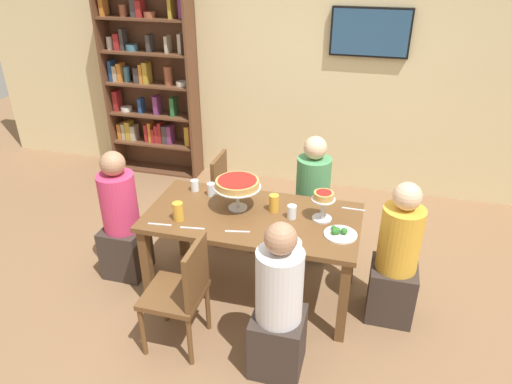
{
  "coord_description": "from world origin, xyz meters",
  "views": [
    {
      "loc": [
        0.82,
        -2.97,
        2.58
      ],
      "look_at": [
        0.0,
        0.1,
        0.89
      ],
      "focal_mm": 32.9,
      "sensor_mm": 36.0,
      "label": 1
    }
  ],
  "objects_px": {
    "salad_plate_near_diner": "(286,240)",
    "water_glass_clear_spare": "(195,185)",
    "television": "(370,32)",
    "water_glass_clear_far": "(292,212)",
    "cutlery_fork_far": "(192,228)",
    "cutlery_fork_near": "(160,224)",
    "deep_dish_pizza_stand": "(237,185)",
    "beer_glass_amber_tall": "(178,211)",
    "cutlery_knife_near": "(353,209)",
    "dining_table": "(253,226)",
    "diner_near_right": "(279,311)",
    "diner_head_west": "(122,224)",
    "diner_head_east": "(396,263)",
    "chair_near_left": "(183,290)",
    "beer_glass_amber_short": "(274,203)",
    "bookshelf": "(150,84)",
    "salad_plate_far_diner": "(339,233)",
    "personal_pizza_stand": "(323,200)",
    "cutlery_knife_far": "(237,231)",
    "diner_far_right": "(312,205)"
  },
  "relations": [
    {
      "from": "beer_glass_amber_short",
      "to": "cutlery_knife_near",
      "type": "xyz_separation_m",
      "value": [
        0.6,
        0.18,
        -0.07
      ]
    },
    {
      "from": "salad_plate_near_diner",
      "to": "bookshelf",
      "type": "bearing_deg",
      "value": 132.71
    },
    {
      "from": "chair_near_left",
      "to": "beer_glass_amber_short",
      "type": "height_order",
      "value": "beer_glass_amber_short"
    },
    {
      "from": "diner_near_right",
      "to": "cutlery_fork_far",
      "type": "height_order",
      "value": "diner_near_right"
    },
    {
      "from": "deep_dish_pizza_stand",
      "to": "bookshelf",
      "type": "bearing_deg",
      "value": 130.78
    },
    {
      "from": "bookshelf",
      "to": "diner_far_right",
      "type": "distance_m",
      "value": 2.6
    },
    {
      "from": "bookshelf",
      "to": "cutlery_fork_far",
      "type": "xyz_separation_m",
      "value": [
        1.44,
        -2.3,
        -0.36
      ]
    },
    {
      "from": "diner_near_right",
      "to": "beer_glass_amber_short",
      "type": "bearing_deg",
      "value": 15.49
    },
    {
      "from": "water_glass_clear_far",
      "to": "cutlery_fork_near",
      "type": "bearing_deg",
      "value": -159.24
    },
    {
      "from": "diner_head_west",
      "to": "salad_plate_far_diner",
      "type": "distance_m",
      "value": 1.83
    },
    {
      "from": "diner_head_east",
      "to": "chair_near_left",
      "type": "relative_size",
      "value": 1.32
    },
    {
      "from": "diner_head_east",
      "to": "salad_plate_far_diner",
      "type": "xyz_separation_m",
      "value": [
        -0.42,
        -0.13,
        0.27
      ]
    },
    {
      "from": "water_glass_clear_far",
      "to": "cutlery_knife_near",
      "type": "height_order",
      "value": "water_glass_clear_far"
    },
    {
      "from": "deep_dish_pizza_stand",
      "to": "water_glass_clear_far",
      "type": "relative_size",
      "value": 3.48
    },
    {
      "from": "diner_head_west",
      "to": "diner_near_right",
      "type": "bearing_deg",
      "value": -24.67
    },
    {
      "from": "salad_plate_near_diner",
      "to": "water_glass_clear_spare",
      "type": "height_order",
      "value": "water_glass_clear_spare"
    },
    {
      "from": "diner_head_east",
      "to": "beer_glass_amber_tall",
      "type": "height_order",
      "value": "diner_head_east"
    },
    {
      "from": "dining_table",
      "to": "bookshelf",
      "type": "height_order",
      "value": "bookshelf"
    },
    {
      "from": "television",
      "to": "salad_plate_near_diner",
      "type": "distance_m",
      "value": 2.64
    },
    {
      "from": "chair_near_left",
      "to": "water_glass_clear_far",
      "type": "relative_size",
      "value": 8.3
    },
    {
      "from": "cutlery_fork_near",
      "to": "beer_glass_amber_tall",
      "type": "bearing_deg",
      "value": 37.74
    },
    {
      "from": "water_glass_clear_spare",
      "to": "cutlery_knife_near",
      "type": "xyz_separation_m",
      "value": [
        1.31,
        0.02,
        -0.04
      ]
    },
    {
      "from": "chair_near_left",
      "to": "dining_table",
      "type": "bearing_deg",
      "value": -24.89
    },
    {
      "from": "television",
      "to": "water_glass_clear_far",
      "type": "relative_size",
      "value": 7.64
    },
    {
      "from": "bookshelf",
      "to": "television",
      "type": "xyz_separation_m",
      "value": [
        2.47,
        0.1,
        0.67
      ]
    },
    {
      "from": "chair_near_left",
      "to": "deep_dish_pizza_stand",
      "type": "height_order",
      "value": "deep_dish_pizza_stand"
    },
    {
      "from": "chair_near_left",
      "to": "salad_plate_far_diner",
      "type": "relative_size",
      "value": 3.66
    },
    {
      "from": "dining_table",
      "to": "cutlery_knife_far",
      "type": "relative_size",
      "value": 9.07
    },
    {
      "from": "deep_dish_pizza_stand",
      "to": "salad_plate_near_diner",
      "type": "height_order",
      "value": "deep_dish_pizza_stand"
    },
    {
      "from": "diner_head_east",
      "to": "personal_pizza_stand",
      "type": "height_order",
      "value": "diner_head_east"
    },
    {
      "from": "diner_near_right",
      "to": "deep_dish_pizza_stand",
      "type": "bearing_deg",
      "value": 32.95
    },
    {
      "from": "diner_head_west",
      "to": "personal_pizza_stand",
      "type": "distance_m",
      "value": 1.71
    },
    {
      "from": "dining_table",
      "to": "diner_near_right",
      "type": "height_order",
      "value": "diner_near_right"
    },
    {
      "from": "diner_head_west",
      "to": "water_glass_clear_far",
      "type": "relative_size",
      "value": 10.97
    },
    {
      "from": "dining_table",
      "to": "beer_glass_amber_short",
      "type": "distance_m",
      "value": 0.24
    },
    {
      "from": "deep_dish_pizza_stand",
      "to": "television",
      "type": "bearing_deg",
      "value": 68.53
    },
    {
      "from": "chair_near_left",
      "to": "water_glass_clear_far",
      "type": "xyz_separation_m",
      "value": [
        0.61,
        0.71,
        0.31
      ]
    },
    {
      "from": "dining_table",
      "to": "diner_near_right",
      "type": "relative_size",
      "value": 1.42
    },
    {
      "from": "dining_table",
      "to": "salad_plate_far_diner",
      "type": "distance_m",
      "value": 0.69
    },
    {
      "from": "diner_near_right",
      "to": "diner_head_west",
      "type": "bearing_deg",
      "value": 65.33
    },
    {
      "from": "water_glass_clear_spare",
      "to": "cutlery_fork_near",
      "type": "distance_m",
      "value": 0.58
    },
    {
      "from": "bookshelf",
      "to": "diner_head_west",
      "type": "bearing_deg",
      "value": -71.58
    },
    {
      "from": "water_glass_clear_spare",
      "to": "television",
      "type": "bearing_deg",
      "value": 56.13
    },
    {
      "from": "deep_dish_pizza_stand",
      "to": "water_glass_clear_spare",
      "type": "relative_size",
      "value": 3.9
    },
    {
      "from": "deep_dish_pizza_stand",
      "to": "cutlery_knife_near",
      "type": "relative_size",
      "value": 2.03
    },
    {
      "from": "diner_head_west",
      "to": "cutlery_knife_far",
      "type": "relative_size",
      "value": 6.39
    },
    {
      "from": "chair_near_left",
      "to": "cutlery_knife_far",
      "type": "distance_m",
      "value": 0.56
    },
    {
      "from": "television",
      "to": "chair_near_left",
      "type": "bearing_deg",
      "value": -109.25
    },
    {
      "from": "water_glass_clear_far",
      "to": "cutlery_fork_far",
      "type": "xyz_separation_m",
      "value": [
        -0.67,
        -0.33,
        -0.05
      ]
    },
    {
      "from": "television",
      "to": "diner_near_right",
      "type": "height_order",
      "value": "television"
    }
  ]
}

